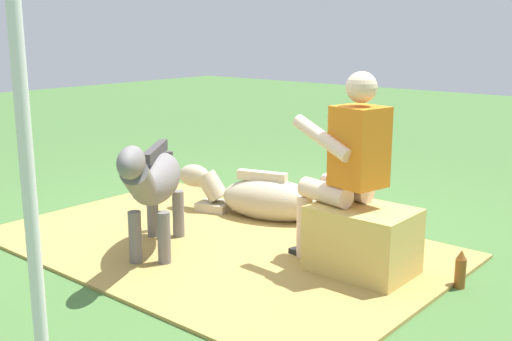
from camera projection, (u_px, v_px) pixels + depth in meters
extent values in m
plane|color=#426B33|center=(229.00, 239.00, 4.87)|extent=(24.00, 24.00, 0.00)
cube|color=#AD8C47|center=(218.00, 244.00, 4.71)|extent=(3.35, 2.19, 0.02)
cube|color=tan|center=(362.00, 242.00, 4.12)|extent=(0.66, 0.48, 0.46)
cylinder|color=beige|center=(325.00, 192.00, 4.18)|extent=(0.42, 0.22, 0.14)
cylinder|color=beige|center=(304.00, 228.00, 4.40)|extent=(0.11, 0.11, 0.46)
cube|color=black|center=(304.00, 255.00, 4.45)|extent=(0.24, 0.14, 0.06)
cylinder|color=beige|center=(346.00, 188.00, 4.30)|extent=(0.42, 0.22, 0.14)
cylinder|color=beige|center=(325.00, 223.00, 4.52)|extent=(0.11, 0.11, 0.46)
cube|color=black|center=(324.00, 249.00, 4.57)|extent=(0.24, 0.14, 0.06)
cube|color=orange|center=(359.00, 147.00, 4.01)|extent=(0.35, 0.34, 0.52)
cylinder|color=beige|center=(322.00, 138.00, 4.04)|extent=(0.51, 0.19, 0.26)
cylinder|color=beige|center=(356.00, 133.00, 4.23)|extent=(0.51, 0.19, 0.26)
sphere|color=beige|center=(362.00, 87.00, 3.93)|extent=(0.20, 0.20, 0.20)
ellipsoid|color=slate|center=(156.00, 178.00, 4.48)|extent=(0.76, 0.86, 0.34)
cylinder|color=slate|center=(164.00, 239.00, 4.28)|extent=(0.09, 0.09, 0.39)
cylinder|color=slate|center=(135.00, 239.00, 4.29)|extent=(0.09, 0.09, 0.39)
cylinder|color=slate|center=(178.00, 215.00, 4.82)|extent=(0.09, 0.09, 0.39)
cylinder|color=slate|center=(153.00, 215.00, 4.84)|extent=(0.09, 0.09, 0.39)
cylinder|color=slate|center=(139.00, 181.00, 3.97)|extent=(0.36, 0.40, 0.33)
ellipsoid|color=slate|center=(131.00, 162.00, 3.76)|extent=(0.32, 0.35, 0.20)
cube|color=#3A3838|center=(155.00, 152.00, 4.43)|extent=(0.41, 0.51, 0.08)
cylinder|color=#3A3838|center=(169.00, 170.00, 4.94)|extent=(0.07, 0.07, 0.30)
ellipsoid|color=tan|center=(271.00, 200.00, 5.30)|extent=(0.96, 0.63, 0.36)
cube|color=tan|center=(215.00, 207.00, 5.55)|extent=(0.34, 0.31, 0.10)
cylinder|color=tan|center=(212.00, 186.00, 5.51)|extent=(0.32, 0.25, 0.30)
ellipsoid|color=tan|center=(194.00, 176.00, 5.57)|extent=(0.33, 0.24, 0.20)
cube|color=beige|center=(262.00, 176.00, 5.29)|extent=(0.45, 0.20, 0.08)
cylinder|color=brown|center=(460.00, 273.00, 3.94)|extent=(0.07, 0.07, 0.19)
cone|color=brown|center=(462.00, 254.00, 3.91)|extent=(0.06, 0.06, 0.06)
cylinder|color=silver|center=(24.00, 129.00, 2.49)|extent=(0.06, 0.06, 2.43)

